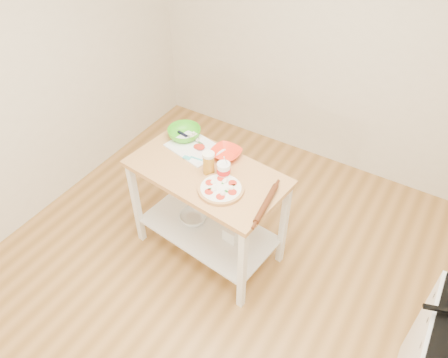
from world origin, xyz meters
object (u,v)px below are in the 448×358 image
prep_island (207,195)px  shelf_bin (232,234)px  orange_bowl (226,153)px  cutting_board (195,147)px  shelf_glass_bowl (193,218)px  spatula (192,158)px  beer_pint (209,163)px  rolling_pin (266,203)px  knife (187,136)px  pizza (221,188)px  yogurt_tub (224,170)px  green_bowl (184,133)px

prep_island → shelf_bin: size_ratio=10.66×
orange_bowl → cutting_board: bearing=-172.1°
orange_bowl → shelf_glass_bowl: bearing=-131.8°
cutting_board → orange_bowl: 0.27m
spatula → beer_pint: beer_pint is taller
rolling_pin → knife: bearing=158.9°
pizza → shelf_bin: (0.02, 0.13, -0.60)m
orange_bowl → prep_island: bearing=-98.1°
yogurt_tub → shelf_glass_bowl: size_ratio=0.92×
prep_island → knife: (-0.36, 0.26, 0.27)m
prep_island → rolling_pin: bearing=-9.4°
pizza → knife: 0.68m
prep_island → spatula: 0.32m
shelf_bin → pizza: bearing=-99.8°
green_bowl → shelf_bin: (0.60, -0.24, -0.62)m
orange_bowl → green_bowl: size_ratio=0.85×
spatula → yogurt_tub: bearing=-11.4°
pizza → cutting_board: (-0.43, 0.30, -0.01)m
yogurt_tub → shelf_glass_bowl: yogurt_tub is taller
cutting_board → green_bowl: size_ratio=1.70×
pizza → yogurt_tub: yogurt_tub is taller
rolling_pin → yogurt_tub: bearing=165.4°
shelf_bin → green_bowl: bearing=158.3°
pizza → green_bowl: (-0.58, 0.37, 0.03)m
green_bowl → shelf_bin: 0.90m
pizza → orange_bowl: 0.38m
shelf_bin → shelf_glass_bowl: bearing=-179.2°
cutting_board → shelf_bin: 0.77m
shelf_bin → knife: bearing=157.3°
prep_island → rolling_pin: (0.54, -0.09, 0.27)m
beer_pint → shelf_glass_bowl: size_ratio=0.77×
knife → shelf_bin: (0.58, -0.24, -0.60)m
prep_island → pizza: bearing=-30.8°
shelf_bin → cutting_board: bearing=159.5°
orange_bowl → beer_pint: beer_pint is taller
pizza → beer_pint: (-0.18, 0.12, 0.07)m
knife → spatula: bearing=-35.8°
rolling_pin → orange_bowl: bearing=148.7°
yogurt_tub → shelf_glass_bowl: bearing=-178.7°
spatula → shelf_glass_bowl: spatula is taller
pizza → shelf_glass_bowl: size_ratio=1.42×
yogurt_tub → shelf_glass_bowl: 0.73m
shelf_glass_bowl → shelf_bin: bearing=0.8°
prep_island → rolling_pin: rolling_pin is taller
orange_bowl → green_bowl: (-0.41, 0.03, 0.01)m
knife → rolling_pin: 0.97m
pizza → spatula: pizza is taller
orange_bowl → shelf_bin: size_ratio=1.95×
cutting_board → rolling_pin: (0.78, -0.27, 0.01)m
rolling_pin → beer_pint: bearing=170.6°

